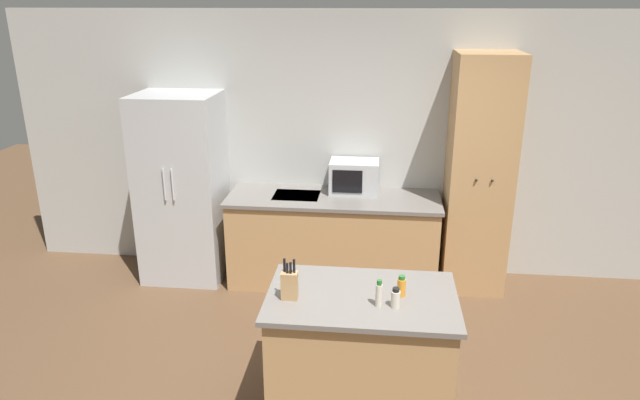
# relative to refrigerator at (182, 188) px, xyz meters

# --- Properties ---
(wall_back) EXTENTS (7.20, 0.06, 2.60)m
(wall_back) POSITION_rel_refrigerator_xyz_m (1.84, 0.37, 0.38)
(wall_back) COLOR #B2B2AD
(wall_back) RESTS_ON ground_plane
(refrigerator) EXTENTS (0.78, 0.70, 1.85)m
(refrigerator) POSITION_rel_refrigerator_xyz_m (0.00, 0.00, 0.00)
(refrigerator) COLOR #B7BABC
(refrigerator) RESTS_ON ground_plane
(back_counter) EXTENTS (2.04, 0.72, 0.89)m
(back_counter) POSITION_rel_refrigerator_xyz_m (1.49, -0.00, -0.48)
(back_counter) COLOR tan
(back_counter) RESTS_ON ground_plane
(pantry_cabinet) EXTENTS (0.58, 0.57, 2.25)m
(pantry_cabinet) POSITION_rel_refrigerator_xyz_m (2.85, 0.06, 0.20)
(pantry_cabinet) COLOR tan
(pantry_cabinet) RESTS_ON ground_plane
(kitchen_island) EXTENTS (1.23, 0.79, 0.88)m
(kitchen_island) POSITION_rel_refrigerator_xyz_m (1.84, -1.89, -0.48)
(kitchen_island) COLOR tan
(kitchen_island) RESTS_ON ground_plane
(microwave) EXTENTS (0.47, 0.34, 0.32)m
(microwave) POSITION_rel_refrigerator_xyz_m (1.68, 0.15, 0.13)
(microwave) COLOR #B2B5B7
(microwave) RESTS_ON back_counter
(knife_block) EXTENTS (0.10, 0.07, 0.27)m
(knife_block) POSITION_rel_refrigerator_xyz_m (1.38, -1.98, 0.06)
(knife_block) COLOR tan
(knife_block) RESTS_ON kitchen_island
(spice_bottle_tall_dark) EXTENTS (0.04, 0.04, 0.18)m
(spice_bottle_tall_dark) POSITION_rel_refrigerator_xyz_m (1.95, -2.01, 0.04)
(spice_bottle_tall_dark) COLOR beige
(spice_bottle_tall_dark) RESTS_ON kitchen_island
(spice_bottle_short_red) EXTENTS (0.06, 0.06, 0.13)m
(spice_bottle_short_red) POSITION_rel_refrigerator_xyz_m (2.05, -2.01, 0.02)
(spice_bottle_short_red) COLOR beige
(spice_bottle_short_red) RESTS_ON kitchen_island
(spice_bottle_amber_oil) EXTENTS (0.05, 0.05, 0.14)m
(spice_bottle_amber_oil) POSITION_rel_refrigerator_xyz_m (2.09, -1.87, 0.02)
(spice_bottle_amber_oil) COLOR orange
(spice_bottle_amber_oil) RESTS_ON kitchen_island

